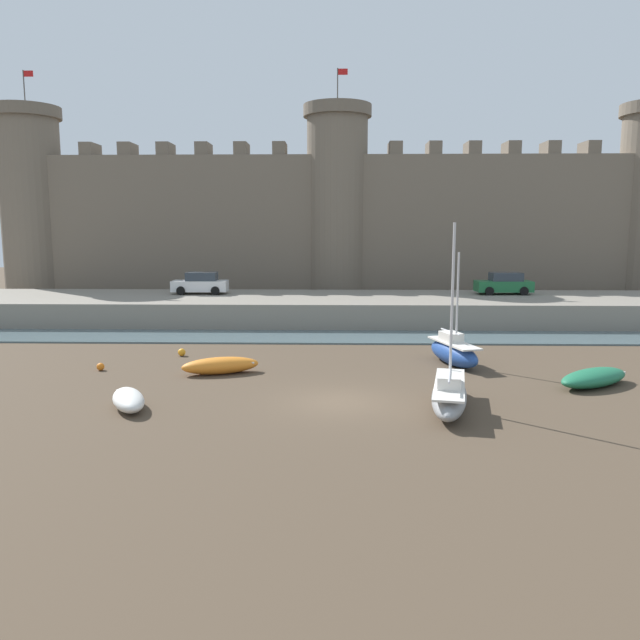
{
  "coord_description": "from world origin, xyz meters",
  "views": [
    {
      "loc": [
        -0.14,
        -23.4,
        6.71
      ],
      "look_at": [
        -0.83,
        4.76,
        2.5
      ],
      "focal_mm": 35.0,
      "sensor_mm": 36.0,
      "label": 1
    }
  ],
  "objects_px": {
    "sailboat_midflat_centre": "(449,394)",
    "car_quay_centre_west": "(200,284)",
    "mooring_buoy_near_shore": "(182,352)",
    "rowboat_foreground_centre": "(128,399)",
    "car_quay_centre_east": "(504,284)",
    "sailboat_near_channel_left": "(453,351)",
    "rowboat_foreground_left": "(221,365)",
    "mooring_buoy_off_centre": "(101,367)",
    "rowboat_midflat_left": "(594,377)"
  },
  "relations": [
    {
      "from": "mooring_buoy_near_shore",
      "to": "mooring_buoy_off_centre",
      "type": "bearing_deg",
      "value": -131.58
    },
    {
      "from": "mooring_buoy_near_shore",
      "to": "car_quay_centre_west",
      "type": "height_order",
      "value": "car_quay_centre_west"
    },
    {
      "from": "sailboat_midflat_centre",
      "to": "mooring_buoy_off_centre",
      "type": "relative_size",
      "value": 19.09
    },
    {
      "from": "car_quay_centre_east",
      "to": "sailboat_near_channel_left",
      "type": "bearing_deg",
      "value": -112.35
    },
    {
      "from": "car_quay_centre_east",
      "to": "mooring_buoy_off_centre",
      "type": "bearing_deg",
      "value": -142.48
    },
    {
      "from": "rowboat_foreground_left",
      "to": "rowboat_midflat_left",
      "type": "relative_size",
      "value": 0.9
    },
    {
      "from": "sailboat_near_channel_left",
      "to": "mooring_buoy_near_shore",
      "type": "height_order",
      "value": "sailboat_near_channel_left"
    },
    {
      "from": "sailboat_near_channel_left",
      "to": "mooring_buoy_near_shore",
      "type": "bearing_deg",
      "value": 172.94
    },
    {
      "from": "mooring_buoy_off_centre",
      "to": "rowboat_foreground_centre",
      "type": "bearing_deg",
      "value": -61.35
    },
    {
      "from": "rowboat_midflat_left",
      "to": "car_quay_centre_east",
      "type": "relative_size",
      "value": 0.99
    },
    {
      "from": "rowboat_foreground_left",
      "to": "mooring_buoy_near_shore",
      "type": "bearing_deg",
      "value": 125.23
    },
    {
      "from": "rowboat_foreground_left",
      "to": "rowboat_foreground_centre",
      "type": "xyz_separation_m",
      "value": [
        -2.41,
        -5.68,
        -0.04
      ]
    },
    {
      "from": "mooring_buoy_off_centre",
      "to": "car_quay_centre_west",
      "type": "distance_m",
      "value": 18.05
    },
    {
      "from": "rowboat_foreground_centre",
      "to": "car_quay_centre_west",
      "type": "xyz_separation_m",
      "value": [
        -2.43,
        24.08,
        2.15
      ]
    },
    {
      "from": "rowboat_midflat_left",
      "to": "rowboat_foreground_centre",
      "type": "bearing_deg",
      "value": -168.5
    },
    {
      "from": "rowboat_foreground_left",
      "to": "rowboat_midflat_left",
      "type": "bearing_deg",
      "value": -6.57
    },
    {
      "from": "rowboat_midflat_left",
      "to": "mooring_buoy_off_centre",
      "type": "bearing_deg",
      "value": 173.8
    },
    {
      "from": "rowboat_foreground_left",
      "to": "mooring_buoy_near_shore",
      "type": "xyz_separation_m",
      "value": [
        -2.77,
        3.93,
        -0.21
      ]
    },
    {
      "from": "rowboat_foreground_centre",
      "to": "sailboat_midflat_centre",
      "type": "relative_size",
      "value": 0.44
    },
    {
      "from": "rowboat_foreground_left",
      "to": "mooring_buoy_off_centre",
      "type": "distance_m",
      "value": 5.82
    },
    {
      "from": "mooring_buoy_near_shore",
      "to": "car_quay_centre_east",
      "type": "distance_m",
      "value": 25.5
    },
    {
      "from": "rowboat_foreground_left",
      "to": "mooring_buoy_off_centre",
      "type": "height_order",
      "value": "rowboat_foreground_left"
    },
    {
      "from": "sailboat_midflat_centre",
      "to": "mooring_buoy_off_centre",
      "type": "xyz_separation_m",
      "value": [
        -15.3,
        6.01,
        -0.42
      ]
    },
    {
      "from": "rowboat_foreground_centre",
      "to": "sailboat_near_channel_left",
      "type": "xyz_separation_m",
      "value": [
        13.5,
        7.9,
        0.29
      ]
    },
    {
      "from": "car_quay_centre_east",
      "to": "rowboat_foreground_centre",
      "type": "bearing_deg",
      "value": -129.75
    },
    {
      "from": "rowboat_midflat_left",
      "to": "rowboat_foreground_left",
      "type": "bearing_deg",
      "value": 173.43
    },
    {
      "from": "sailboat_midflat_centre",
      "to": "mooring_buoy_off_centre",
      "type": "bearing_deg",
      "value": 158.55
    },
    {
      "from": "mooring_buoy_off_centre",
      "to": "sailboat_midflat_centre",
      "type": "bearing_deg",
      "value": -21.45
    },
    {
      "from": "car_quay_centre_west",
      "to": "sailboat_near_channel_left",
      "type": "bearing_deg",
      "value": -45.45
    },
    {
      "from": "sailboat_midflat_centre",
      "to": "rowboat_foreground_left",
      "type": "bearing_deg",
      "value": 150.0
    },
    {
      "from": "sailboat_midflat_centre",
      "to": "rowboat_midflat_left",
      "type": "relative_size",
      "value": 1.67
    },
    {
      "from": "rowboat_foreground_left",
      "to": "sailboat_near_channel_left",
      "type": "distance_m",
      "value": 11.32
    },
    {
      "from": "rowboat_midflat_left",
      "to": "car_quay_centre_west",
      "type": "relative_size",
      "value": 0.99
    },
    {
      "from": "rowboat_foreground_left",
      "to": "mooring_buoy_near_shore",
      "type": "height_order",
      "value": "rowboat_foreground_left"
    },
    {
      "from": "sailboat_near_channel_left",
      "to": "car_quay_centre_west",
      "type": "xyz_separation_m",
      "value": [
        -15.93,
        16.19,
        1.86
      ]
    },
    {
      "from": "sailboat_midflat_centre",
      "to": "car_quay_centre_east",
      "type": "bearing_deg",
      "value": 70.91
    },
    {
      "from": "rowboat_midflat_left",
      "to": "mooring_buoy_off_centre",
      "type": "relative_size",
      "value": 11.45
    },
    {
      "from": "rowboat_foreground_centre",
      "to": "mooring_buoy_off_centre",
      "type": "bearing_deg",
      "value": 118.65
    },
    {
      "from": "mooring_buoy_near_shore",
      "to": "mooring_buoy_off_centre",
      "type": "height_order",
      "value": "mooring_buoy_near_shore"
    },
    {
      "from": "sailboat_midflat_centre",
      "to": "car_quay_centre_east",
      "type": "height_order",
      "value": "sailboat_midflat_centre"
    },
    {
      "from": "rowboat_foreground_centre",
      "to": "mooring_buoy_off_centre",
      "type": "relative_size",
      "value": 8.41
    },
    {
      "from": "mooring_buoy_off_centre",
      "to": "rowboat_foreground_left",
      "type": "bearing_deg",
      "value": -5.16
    },
    {
      "from": "sailboat_midflat_centre",
      "to": "car_quay_centre_west",
      "type": "bearing_deg",
      "value": 120.98
    },
    {
      "from": "sailboat_near_channel_left",
      "to": "car_quay_centre_east",
      "type": "relative_size",
      "value": 1.33
    },
    {
      "from": "mooring_buoy_near_shore",
      "to": "mooring_buoy_off_centre",
      "type": "distance_m",
      "value": 4.55
    },
    {
      "from": "mooring_buoy_off_centre",
      "to": "car_quay_centre_west",
      "type": "height_order",
      "value": "car_quay_centre_west"
    },
    {
      "from": "rowboat_midflat_left",
      "to": "car_quay_centre_west",
      "type": "height_order",
      "value": "car_quay_centre_west"
    },
    {
      "from": "mooring_buoy_off_centre",
      "to": "mooring_buoy_near_shore",
      "type": "bearing_deg",
      "value": 48.42
    },
    {
      "from": "sailboat_near_channel_left",
      "to": "rowboat_midflat_left",
      "type": "height_order",
      "value": "sailboat_near_channel_left"
    },
    {
      "from": "mooring_buoy_near_shore",
      "to": "rowboat_foreground_centre",
      "type": "bearing_deg",
      "value": -87.8
    }
  ]
}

